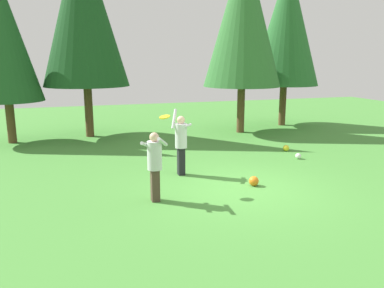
{
  "coord_description": "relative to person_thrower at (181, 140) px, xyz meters",
  "views": [
    {
      "loc": [
        -4.12,
        -8.74,
        3.27
      ],
      "look_at": [
        -1.03,
        0.92,
        1.05
      ],
      "focal_mm": 36.27,
      "sensor_mm": 36.0,
      "label": 1
    }
  ],
  "objects": [
    {
      "name": "ground_plane",
      "position": [
        1.13,
        -1.62,
        -1.03
      ],
      "size": [
        40.0,
        40.0,
        0.0
      ],
      "primitive_type": "plane",
      "color": "#478C38"
    },
    {
      "name": "person_thrower",
      "position": [
        0.0,
        0.0,
        0.0
      ],
      "size": [
        0.67,
        0.67,
        1.9
      ],
      "rotation": [
        0.0,
        0.0,
        -2.14
      ],
      "color": "black",
      "rests_on": "ground_plane"
    },
    {
      "name": "person_catcher",
      "position": [
        -1.17,
        -1.85,
        -0.05
      ],
      "size": [
        0.7,
        0.73,
        1.64
      ],
      "rotation": [
        0.0,
        0.0,
        1.01
      ],
      "color": "#4C382D",
      "rests_on": "ground_plane"
    },
    {
      "name": "frisbee",
      "position": [
        -0.76,
        -1.2,
        0.86
      ],
      "size": [
        0.37,
        0.37,
        0.09
      ],
      "color": "yellow"
    },
    {
      "name": "ball_yellow",
      "position": [
        4.46,
        1.67,
        -0.91
      ],
      "size": [
        0.23,
        0.23,
        0.23
      ],
      "primitive_type": "sphere",
      "color": "yellow",
      "rests_on": "ground_plane"
    },
    {
      "name": "ball_orange",
      "position": [
        1.54,
        -1.55,
        -0.9
      ],
      "size": [
        0.26,
        0.26,
        0.26
      ],
      "primitive_type": "sphere",
      "color": "orange",
      "rests_on": "ground_plane"
    },
    {
      "name": "ball_white",
      "position": [
        4.25,
        0.56,
        -0.93
      ],
      "size": [
        0.19,
        0.19,
        0.19
      ],
      "primitive_type": "sphere",
      "color": "white",
      "rests_on": "ground_plane"
    },
    {
      "name": "tree_far_left",
      "position": [
        -5.21,
        6.3,
        3.04
      ],
      "size": [
        2.73,
        2.73,
        6.52
      ],
      "color": "brown",
      "rests_on": "ground_plane"
    },
    {
      "name": "tree_left",
      "position": [
        -2.17,
        6.73,
        4.27
      ],
      "size": [
        3.55,
        3.55,
        8.47
      ],
      "color": "brown",
      "rests_on": "ground_plane"
    },
    {
      "name": "tree_right",
      "position": [
        4.45,
        5.63,
        4.07
      ],
      "size": [
        3.41,
        3.41,
        8.16
      ],
      "color": "brown",
      "rests_on": "ground_plane"
    },
    {
      "name": "tree_far_right",
      "position": [
        7.3,
        6.81,
        3.89
      ],
      "size": [
        3.29,
        3.29,
        7.86
      ],
      "color": "brown",
      "rests_on": "ground_plane"
    }
  ]
}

